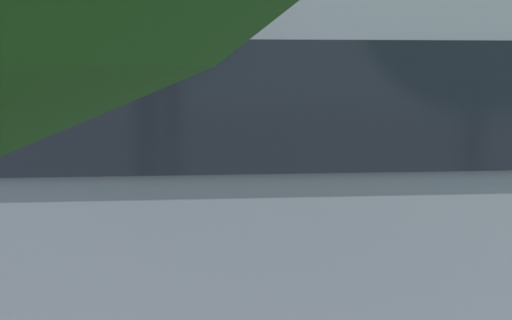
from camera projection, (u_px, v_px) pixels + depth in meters
ground_plane at (297, 221)px, 10.19m from camera, size 80.00×80.00×0.00m
tour_bus at (355, 175)px, 5.74m from camera, size 10.66×2.64×3.25m
spectator_far_left at (455, 179)px, 8.83m from camera, size 0.58×0.35×1.70m
spectator_left at (383, 182)px, 8.70m from camera, size 0.58×0.36×1.68m
spectator_centre at (298, 181)px, 8.62m from camera, size 0.57×0.39×1.73m
spectator_right at (207, 184)px, 8.39m from camera, size 0.58×0.34×1.71m
spectator_far_right at (121, 185)px, 8.44m from camera, size 0.57×0.32×1.68m
parked_motorcycle_dark at (117, 236)px, 7.62m from camera, size 2.05×0.65×0.99m
stunt_motorcycle at (182, 148)px, 12.19m from camera, size 1.98×0.69×1.75m
bay_line_b at (421, 208)px, 11.18m from camera, size 0.18×3.69×0.01m
bay_line_c at (287, 210)px, 10.99m from camera, size 0.18×3.68×0.01m
bay_line_d at (148, 213)px, 10.79m from camera, size 0.21×4.69×0.01m
bay_line_e at (4, 215)px, 10.60m from camera, size 0.19×4.18×0.01m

